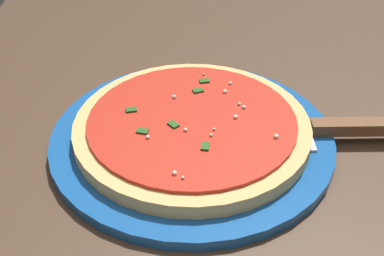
% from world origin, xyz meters
% --- Properties ---
extents(restaurant_table, '(1.10, 0.69, 0.76)m').
position_xyz_m(restaurant_table, '(0.00, 0.00, 0.61)').
color(restaurant_table, black).
rests_on(restaurant_table, ground_plane).
extents(serving_plate, '(0.31, 0.31, 0.01)m').
position_xyz_m(serving_plate, '(-0.02, -0.03, 0.76)').
color(serving_plate, '#195199').
rests_on(serving_plate, restaurant_table).
extents(pizza, '(0.26, 0.26, 0.02)m').
position_xyz_m(pizza, '(-0.02, -0.03, 0.78)').
color(pizza, '#DBB26B').
rests_on(pizza, serving_plate).
extents(pizza_server, '(0.07, 0.22, 0.01)m').
position_xyz_m(pizza_server, '(-0.02, 0.12, 0.78)').
color(pizza_server, silver).
rests_on(pizza_server, serving_plate).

